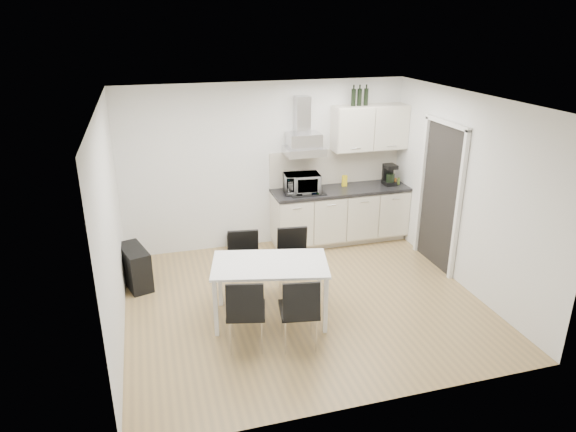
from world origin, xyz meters
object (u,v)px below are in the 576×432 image
kitchenette (342,193)px  chair_far_left (245,267)px  floor_speaker (232,241)px  dining_table (270,270)px  chair_near_left (246,312)px  chair_near_right (299,311)px  guitar_amp (135,267)px  chair_far_right (294,263)px

kitchenette → chair_far_left: size_ratio=2.86×
chair_far_left → floor_speaker: chair_far_left is taller
dining_table → chair_near_left: size_ratio=1.71×
kitchenette → chair_near_right: kitchenette is taller
chair_far_left → chair_near_left: bearing=87.0°
kitchenette → guitar_amp: bearing=-168.3°
chair_near_right → dining_table: bearing=114.4°
chair_far_right → chair_near_left: bearing=56.0°
dining_table → chair_far_right: 0.73m
chair_near_left → floor_speaker: bearing=96.8°
dining_table → floor_speaker: bearing=105.4°
chair_near_right → chair_far_right: bearing=84.9°
chair_near_right → kitchenette: bearing=69.0°
floor_speaker → chair_near_right: bearing=-71.6°
kitchenette → chair_near_right: 3.05m
chair_near_left → guitar_amp: size_ratio=1.23×
chair_far_left → guitar_amp: (-1.39, 0.72, -0.16)m
kitchenette → chair_far_right: (-1.23, -1.47, -0.39)m
chair_far_right → guitar_amp: chair_far_right is taller
chair_far_left → chair_near_left: same height
chair_far_left → kitchenette: bearing=-135.9°
chair_far_right → chair_near_left: (-0.86, -1.01, 0.00)m
chair_far_right → floor_speaker: (-0.56, 1.64, -0.31)m
chair_near_right → guitar_amp: chair_near_right is taller
dining_table → chair_far_left: size_ratio=1.71×
kitchenette → chair_far_left: bearing=-143.4°
chair_near_left → guitar_amp: bearing=136.6°
chair_far_left → chair_far_right: size_ratio=1.00×
chair_far_left → chair_near_right: same height
dining_table → chair_near_right: bearing=-61.8°
chair_far_left → chair_near_left: size_ratio=1.00×
chair_far_right → floor_speaker: chair_far_right is taller
dining_table → chair_near_left: chair_near_left is taller
chair_far_right → floor_speaker: size_ratio=3.45×
chair_far_right → floor_speaker: 1.76m
chair_far_right → chair_near_left: 1.32m
chair_far_right → dining_table: bearing=55.0°
chair_far_right → chair_near_right: size_ratio=1.00×
chair_near_left → floor_speaker: size_ratio=3.45×
kitchenette → chair_near_left: 3.27m
kitchenette → chair_near_left: size_ratio=2.86×
chair_far_left → guitar_amp: bearing=-20.0°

